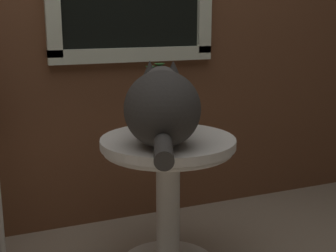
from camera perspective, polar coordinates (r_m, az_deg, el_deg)
wicker_side_table at (r=1.94m, az=-0.00°, el=-6.57°), size 0.55×0.55×0.58m
cat at (r=1.77m, az=-0.70°, el=2.45°), size 0.38×0.64×0.30m
pewter_vase_with_ivy at (r=1.99m, az=-1.31°, el=1.95°), size 0.12×0.12×0.29m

